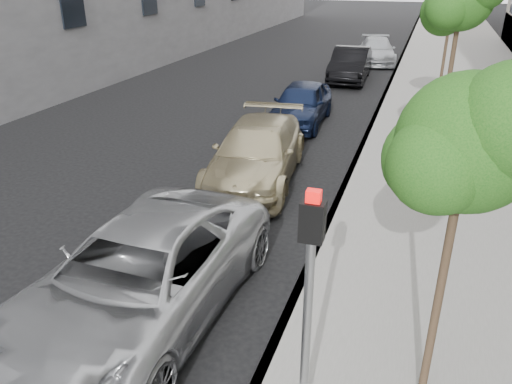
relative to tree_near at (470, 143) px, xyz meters
The scene contains 10 objects.
sidewalk 22.78m from the tree_near, 87.27° to the left, with size 6.40×72.00×0.14m, color gray.
curb 22.84m from the tree_near, 95.21° to the left, with size 0.15×72.00×0.14m, color #9E9B93.
tree_near is the anchor object (origin of this frame).
tree_far 13.00m from the tree_near, 90.00° to the left, with size 1.55×1.35×4.37m.
signal_pole 2.17m from the tree_near, 147.02° to the right, with size 0.24×0.18×2.98m.
minivan 5.00m from the tree_near, behind, with size 2.53×5.48×1.52m, color #B5B7BA.
suv 8.02m from the tree_near, 124.93° to the left, with size 2.03×4.99×1.45m, color tan.
sedan_blue 12.51m from the tree_near, 111.40° to the left, with size 1.68×4.17×1.42m, color #111B39.
sedan_black 19.61m from the tree_near, 101.86° to the left, with size 1.61×4.63×1.52m, color black.
sedan_rear 24.63m from the tree_near, 97.81° to the left, with size 1.88×4.63×1.34m, color #ACB0B5.
Camera 1 is at (2.73, -3.59, 5.05)m, focal length 35.00 mm.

